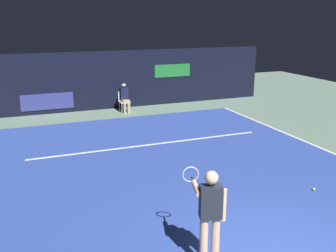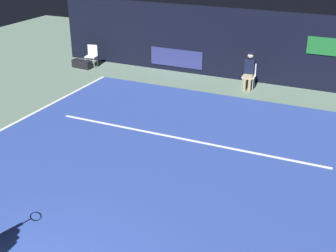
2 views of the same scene
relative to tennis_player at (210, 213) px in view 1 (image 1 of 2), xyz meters
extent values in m
plane|color=slate|center=(1.22, 4.42, -0.99)|extent=(30.69, 30.69, 0.00)
cube|color=#2D479E|center=(1.22, 4.42, -0.98)|extent=(10.03, 11.72, 0.01)
cube|color=white|center=(6.18, 4.42, -0.97)|extent=(0.10, 11.72, 0.01)
cube|color=white|center=(1.22, 6.47, -0.97)|extent=(7.82, 0.10, 0.01)
cube|color=black|center=(1.22, 12.29, 0.31)|extent=(15.54, 0.30, 2.60)
cube|color=navy|center=(-1.50, 12.13, -0.44)|extent=(2.20, 0.04, 0.70)
cube|color=#1E6B2D|center=(4.33, 12.13, 0.61)|extent=(1.80, 0.04, 0.60)
cylinder|color=#DBAD89|center=(0.09, -0.05, -0.53)|extent=(0.14, 0.14, 0.92)
cylinder|color=#DBAD89|center=(-0.10, 0.00, -0.53)|extent=(0.14, 0.14, 0.92)
cube|color=#1E232D|center=(0.00, -0.03, 0.21)|extent=(0.41, 0.31, 0.56)
sphere|color=#DBAD89|center=(0.00, -0.03, 0.63)|extent=(0.22, 0.22, 0.22)
cylinder|color=#DBAD89|center=(-0.14, 0.24, 0.36)|extent=(0.22, 0.51, 0.09)
cylinder|color=#DBAD89|center=(0.21, -0.07, 0.13)|extent=(0.09, 0.09, 0.56)
cylinder|color=black|center=(-0.06, 0.53, 0.36)|extent=(0.11, 0.30, 0.03)
torus|color=#B2B2B7|center=(0.02, 0.80, 0.36)|extent=(0.30, 0.10, 0.30)
cube|color=white|center=(1.69, 11.27, -0.53)|extent=(0.47, 0.43, 0.04)
cube|color=white|center=(1.67, 11.47, -0.30)|extent=(0.42, 0.06, 0.42)
cylinder|color=#B2B2B7|center=(1.51, 11.08, -0.76)|extent=(0.03, 0.03, 0.46)
cylinder|color=#B2B2B7|center=(1.89, 11.11, -0.76)|extent=(0.03, 0.03, 0.46)
cylinder|color=#B2B2B7|center=(1.49, 11.42, -0.76)|extent=(0.03, 0.03, 0.46)
cylinder|color=#B2B2B7|center=(1.86, 11.45, -0.76)|extent=(0.03, 0.03, 0.46)
cube|color=tan|center=(1.69, 11.19, -0.49)|extent=(0.35, 0.42, 0.14)
cylinder|color=tan|center=(1.62, 11.00, -0.76)|extent=(0.11, 0.11, 0.46)
cylinder|color=tan|center=(1.80, 11.02, -0.76)|extent=(0.11, 0.11, 0.46)
cube|color=#141933|center=(1.68, 11.31, -0.16)|extent=(0.36, 0.25, 0.52)
sphere|color=beige|center=(1.68, 11.31, 0.22)|extent=(0.20, 0.20, 0.20)
cylinder|color=#141933|center=(1.68, 11.31, 0.31)|extent=(0.19, 0.19, 0.04)
sphere|color=#CCE033|center=(3.74, 1.67, -0.94)|extent=(0.07, 0.07, 0.07)
camera|label=1|loc=(-2.78, -5.12, 3.10)|focal=41.87mm
camera|label=2|loc=(5.52, -3.84, 4.41)|focal=48.37mm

